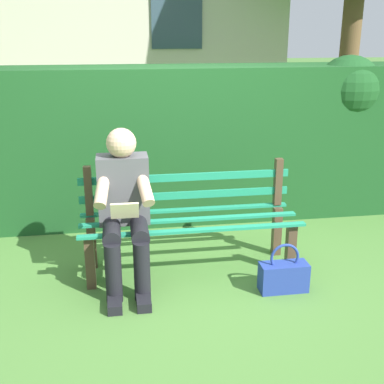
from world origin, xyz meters
TOP-DOWN VIEW (x-y plane):
  - ground at (0.00, 0.00)m, footprint 60.00×60.00m
  - park_bench at (0.00, -0.07)m, footprint 1.71×0.51m
  - person_seated at (0.51, 0.10)m, footprint 0.44×0.73m
  - hedge_backdrop at (-0.16, -1.27)m, footprint 5.54×0.80m
  - handbag at (-0.63, 0.44)m, footprint 0.36×0.15m

SIDE VIEW (x-z plane):
  - ground at x=0.00m, z-range 0.00..0.00m
  - handbag at x=-0.63m, z-range -0.07..0.31m
  - park_bench at x=0.00m, z-range 0.00..0.84m
  - person_seated at x=0.51m, z-range 0.03..1.21m
  - hedge_backdrop at x=-0.16m, z-range -0.01..1.60m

